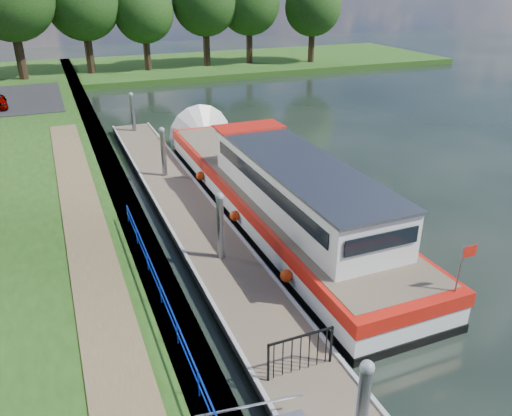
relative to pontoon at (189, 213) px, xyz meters
name	(u,v)px	position (x,y,z in m)	size (l,w,h in m)	color
bank_edge	(123,201)	(-2.55, 2.00, 0.20)	(1.10, 90.00, 0.78)	#473D2D
far_bank	(199,65)	(12.00, 39.00, 0.12)	(60.00, 18.00, 0.60)	#1F4313
footpath	(97,280)	(-4.40, -5.00, 0.62)	(1.60, 40.00, 0.05)	brown
blue_fence	(187,351)	(-2.75, -10.00, 1.13)	(0.04, 18.04, 0.72)	#0C2DBF
pontoon	(189,213)	(0.00, 0.00, 0.00)	(2.50, 30.00, 0.56)	brown
mooring_piles	(187,191)	(0.00, 0.00, 1.10)	(0.30, 27.30, 3.55)	gray
gate_panel	(301,348)	(0.00, -10.80, 0.97)	(1.85, 0.05, 1.15)	black
barge	(268,187)	(3.60, -0.50, 0.90)	(4.36, 21.15, 4.78)	black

